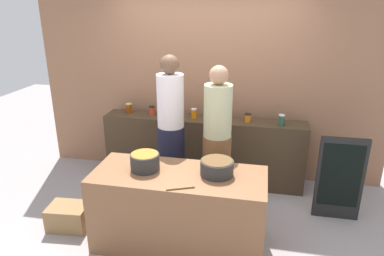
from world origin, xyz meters
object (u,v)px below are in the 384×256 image
preserve_jar_2 (164,112)px  chalkboard_sign (340,179)px  preserve_jar_3 (194,113)px  preserve_jar_6 (248,118)px  cook_in_cap (217,148)px  preserve_jar_5 (219,115)px  cooking_pot_center (217,167)px  wooden_spoon (181,188)px  preserve_jar_7 (281,120)px  cook_with_tongs (171,139)px  cooking_pot_left (145,162)px  bread_crate (69,216)px  preserve_jar_0 (129,108)px  preserve_jar_1 (152,111)px  preserve_jar_4 (210,114)px

preserve_jar_2 → chalkboard_sign: preserve_jar_2 is taller
preserve_jar_2 → preserve_jar_3: (0.42, -0.02, 0.02)m
preserve_jar_6 → cook_in_cap: size_ratio=0.06×
preserve_jar_5 → cooking_pot_center: preserve_jar_5 is taller
cook_in_cap → wooden_spoon: bearing=-101.1°
preserve_jar_6 → cook_in_cap: 0.78m
cook_in_cap → preserve_jar_7: bearing=41.1°
preserve_jar_2 → cook_with_tongs: bearing=-67.4°
cooking_pot_left → wooden_spoon: size_ratio=1.12×
cooking_pot_center → cook_with_tongs: 0.97m
preserve_jar_2 → preserve_jar_7: (1.55, -0.09, 0.02)m
preserve_jar_2 → bread_crate: preserve_jar_2 is taller
preserve_jar_3 → preserve_jar_7: bearing=-3.7°
bread_crate → preserve_jar_0: bearing=81.8°
preserve_jar_1 → cooking_pot_left: size_ratio=0.43×
wooden_spoon → cook_with_tongs: size_ratio=0.14×
preserve_jar_0 → cook_with_tongs: cook_with_tongs is taller
cooking_pot_left → chalkboard_sign: (2.01, 0.79, -0.39)m
preserve_jar_3 → preserve_jar_6: bearing=-0.6°
preserve_jar_4 → cooking_pot_center: bearing=-78.5°
preserve_jar_4 → bread_crate: size_ratio=0.24×
cook_with_tongs → cook_in_cap: size_ratio=1.05×
preserve_jar_0 → preserve_jar_4: preserve_jar_0 is taller
preserve_jar_3 → preserve_jar_1: bearing=178.4°
preserve_jar_5 → chalkboard_sign: preserve_jar_5 is taller
preserve_jar_6 → cook_with_tongs: bearing=-144.4°
preserve_jar_0 → preserve_jar_2: size_ratio=1.33×
chalkboard_sign → preserve_jar_5: bearing=158.1°
preserve_jar_0 → bread_crate: 1.68m
preserve_jar_1 → chalkboard_sign: preserve_jar_1 is taller
preserve_jar_2 → cooking_pot_center: bearing=-56.2°
preserve_jar_2 → preserve_jar_5: size_ratio=0.84×
preserve_jar_5 → preserve_jar_6: (0.37, -0.00, -0.01)m
preserve_jar_7 → bread_crate: bearing=-150.1°
cooking_pot_center → preserve_jar_2: bearing=123.8°
preserve_jar_7 → cooking_pot_center: 1.42m
cook_in_cap → cooking_pot_left: bearing=-132.8°
preserve_jar_3 → cooking_pot_center: bearing=-69.8°
preserve_jar_5 → preserve_jar_6: bearing=-0.1°
preserve_jar_4 → preserve_jar_5: bearing=-18.5°
preserve_jar_3 → cook_in_cap: 0.83m
preserve_jar_4 → cooking_pot_left: size_ratio=0.36×
preserve_jar_7 → cook_with_tongs: cook_with_tongs is taller
preserve_jar_0 → preserve_jar_7: 2.07m
chalkboard_sign → wooden_spoon: bearing=-145.2°
preserve_jar_3 → preserve_jar_6: 0.71m
preserve_jar_3 → cooking_pot_left: preserve_jar_3 is taller
preserve_jar_1 → preserve_jar_7: 1.72m
preserve_jar_1 → wooden_spoon: preserve_jar_1 is taller
preserve_jar_0 → cooking_pot_left: (0.72, -1.43, -0.09)m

